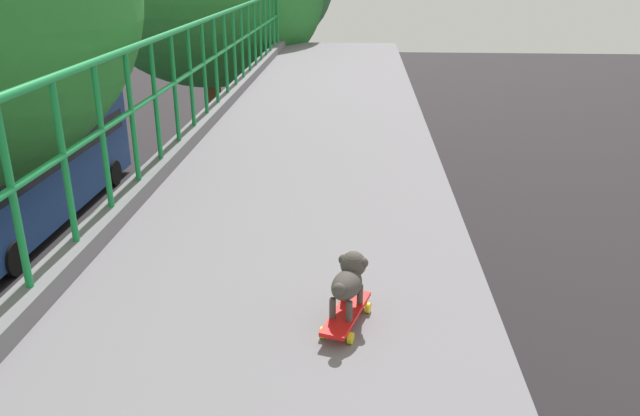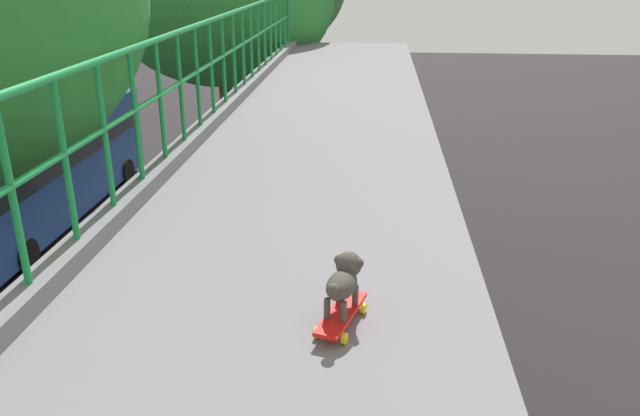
{
  "view_description": "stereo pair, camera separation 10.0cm",
  "coord_description": "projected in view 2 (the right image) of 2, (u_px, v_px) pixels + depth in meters",
  "views": [
    {
      "loc": [
        1.64,
        0.07,
        8.0
      ],
      "look_at": [
        1.37,
        4.31,
        6.32
      ],
      "focal_mm": 35.32,
      "sensor_mm": 36.0,
      "label": 1
    },
    {
      "loc": [
        1.74,
        0.08,
        8.0
      ],
      "look_at": [
        1.37,
        4.31,
        6.32
      ],
      "focal_mm": 35.32,
      "sensor_mm": 36.0,
      "label": 2
    }
  ],
  "objects": [
    {
      "name": "city_bus",
      "position": [
        37.0,
        169.0,
        19.73
      ],
      "size": [
        2.55,
        11.76,
        3.32
      ],
      "color": "navy",
      "rests_on": "ground"
    },
    {
      "name": "toy_skateboard",
      "position": [
        341.0,
        314.0,
        3.51
      ],
      "size": [
        0.29,
        0.53,
        0.09
      ],
      "color": "red",
      "rests_on": "overpass_deck"
    },
    {
      "name": "small_dog",
      "position": [
        344.0,
        278.0,
        3.48
      ],
      "size": [
        0.23,
        0.38,
        0.3
      ],
      "color": "#453E39",
      "rests_on": "toy_skateboard"
    }
  ]
}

